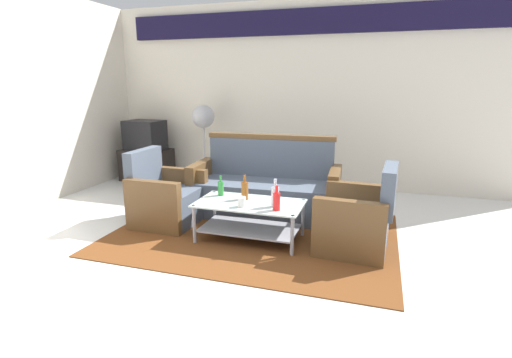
# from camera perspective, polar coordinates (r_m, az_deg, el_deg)

# --- Properties ---
(ground_plane) EXTENTS (14.00, 14.00, 0.00)m
(ground_plane) POSITION_cam_1_polar(r_m,az_deg,el_deg) (3.58, -2.14, -12.80)
(ground_plane) COLOR white
(wall_back) EXTENTS (6.52, 0.19, 2.80)m
(wall_back) POSITION_cam_1_polar(r_m,az_deg,el_deg) (6.15, 7.57, 12.66)
(wall_back) COLOR silver
(wall_back) RESTS_ON ground
(rug) EXTENTS (3.00, 2.16, 0.01)m
(rug) POSITION_cam_1_polar(r_m,az_deg,el_deg) (4.28, -0.38, -8.02)
(rug) COLOR brown
(rug) RESTS_ON ground
(couch) EXTENTS (1.83, 0.82, 0.96)m
(couch) POSITION_cam_1_polar(r_m,az_deg,el_deg) (4.82, 1.43, -1.59)
(couch) COLOR #4C5666
(couch) RESTS_ON rug
(armchair_left) EXTENTS (0.71, 0.77, 0.85)m
(armchair_left) POSITION_cam_1_polar(r_m,az_deg,el_deg) (4.65, -13.08, -2.89)
(armchair_left) COLOR #4C5666
(armchair_left) RESTS_ON rug
(armchair_right) EXTENTS (0.74, 0.80, 0.85)m
(armchair_right) POSITION_cam_1_polar(r_m,az_deg,el_deg) (3.96, 14.60, -6.02)
(armchair_right) COLOR #4C5666
(armchair_right) RESTS_ON rug
(coffee_table) EXTENTS (1.10, 0.60, 0.40)m
(coffee_table) POSITION_cam_1_polar(r_m,az_deg,el_deg) (4.05, -0.94, -5.34)
(coffee_table) COLOR silver
(coffee_table) RESTS_ON rug
(bottle_green) EXTENTS (0.06, 0.06, 0.22)m
(bottle_green) POSITION_cam_1_polar(r_m,az_deg,el_deg) (4.24, -5.19, -1.32)
(bottle_green) COLOR #2D8C38
(bottle_green) RESTS_ON coffee_table
(bottle_clear) EXTENTS (0.08, 0.08, 0.28)m
(bottle_clear) POSITION_cam_1_polar(r_m,az_deg,el_deg) (3.84, 2.82, -2.54)
(bottle_clear) COLOR silver
(bottle_clear) RESTS_ON coffee_table
(bottle_red) EXTENTS (0.07, 0.07, 0.25)m
(bottle_red) POSITION_cam_1_polar(r_m,az_deg,el_deg) (3.74, 3.04, -3.24)
(bottle_red) COLOR red
(bottle_red) RESTS_ON coffee_table
(bottle_brown) EXTENTS (0.07, 0.07, 0.26)m
(bottle_brown) POSITION_cam_1_polar(r_m,az_deg,el_deg) (4.08, -1.65, -1.65)
(bottle_brown) COLOR brown
(bottle_brown) RESTS_ON coffee_table
(cup) EXTENTS (0.08, 0.08, 0.10)m
(cup) POSITION_cam_1_polar(r_m,az_deg,el_deg) (3.86, -2.10, -3.37)
(cup) COLOR silver
(cup) RESTS_ON coffee_table
(tv_stand) EXTENTS (0.80, 0.50, 0.52)m
(tv_stand) POSITION_cam_1_polar(r_m,az_deg,el_deg) (6.80, -15.72, 2.06)
(tv_stand) COLOR black
(tv_stand) RESTS_ON ground
(television) EXTENTS (0.64, 0.50, 0.48)m
(television) POSITION_cam_1_polar(r_m,az_deg,el_deg) (6.72, -15.99, 6.23)
(television) COLOR black
(television) RESTS_ON tv_stand
(pedestal_fan) EXTENTS (0.36, 0.36, 1.27)m
(pedestal_fan) POSITION_cam_1_polar(r_m,az_deg,el_deg) (6.22, -7.74, 8.40)
(pedestal_fan) COLOR #2D2D33
(pedestal_fan) RESTS_ON ground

